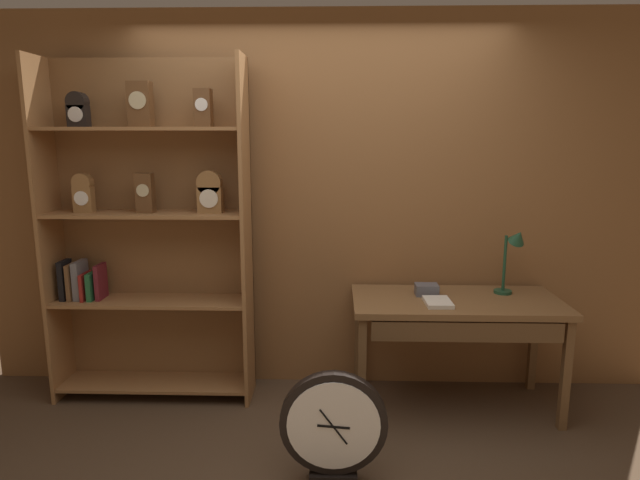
# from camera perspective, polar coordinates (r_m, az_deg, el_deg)

# --- Properties ---
(back_wood_panel) EXTENTS (4.80, 0.05, 2.60)m
(back_wood_panel) POSITION_cam_1_polar(r_m,az_deg,el_deg) (3.77, 0.09, 3.71)
(back_wood_panel) COLOR brown
(back_wood_panel) RESTS_ON ground
(bookshelf) EXTENTS (1.33, 0.33, 2.27)m
(bookshelf) POSITION_cam_1_polar(r_m,az_deg,el_deg) (3.77, -17.81, 0.81)
(bookshelf) COLOR #9E6B3D
(bookshelf) RESTS_ON ground
(workbench) EXTENTS (1.33, 0.64, 0.75)m
(workbench) POSITION_cam_1_polar(r_m,az_deg,el_deg) (3.60, 14.27, -7.47)
(workbench) COLOR brown
(workbench) RESTS_ON ground
(desk_lamp) EXTENTS (0.19, 0.19, 0.46)m
(desk_lamp) POSITION_cam_1_polar(r_m,az_deg,el_deg) (3.72, 19.79, -1.10)
(desk_lamp) COLOR #1E472D
(desk_lamp) RESTS_ON workbench
(toolbox_small) EXTENTS (0.15, 0.11, 0.07)m
(toolbox_small) POSITION_cam_1_polar(r_m,az_deg,el_deg) (3.63, 11.20, -5.17)
(toolbox_small) COLOR #595960
(toolbox_small) RESTS_ON workbench
(open_repair_manual) EXTENTS (0.17, 0.22, 0.02)m
(open_repair_manual) POSITION_cam_1_polar(r_m,az_deg,el_deg) (3.46, 12.35, -6.44)
(open_repair_manual) COLOR silver
(open_repair_manual) RESTS_ON workbench
(round_clock_large) EXTENTS (0.56, 0.11, 0.60)m
(round_clock_large) POSITION_cam_1_polar(r_m,az_deg,el_deg) (2.94, 1.44, -19.06)
(round_clock_large) COLOR black
(round_clock_large) RESTS_ON ground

